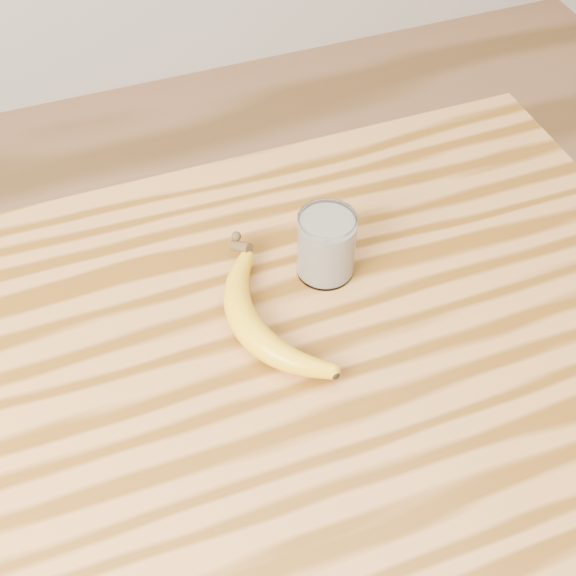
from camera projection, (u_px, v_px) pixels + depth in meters
name	position (u px, v px, depth m)	size (l,w,h in m)	color
room	(245.00, 47.00, 0.67)	(4.04, 4.04, 2.70)	#956541
table	(262.00, 420.00, 1.11)	(1.20, 0.80, 0.90)	#B6783B
smoothie_glass	(326.00, 245.00, 1.08)	(0.08, 0.08, 0.10)	white
banana	(248.00, 328.00, 1.02)	(0.12, 0.33, 0.04)	gold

